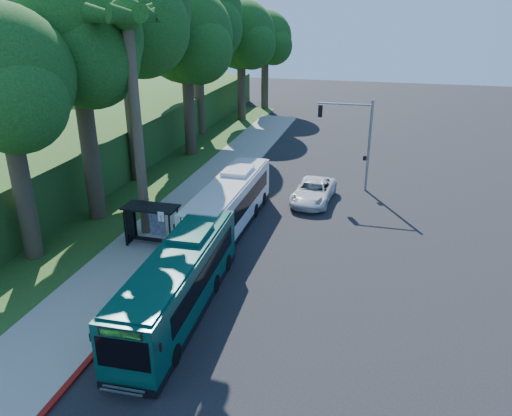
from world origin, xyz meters
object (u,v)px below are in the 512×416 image
(bus_shelter, at_px, (149,217))
(white_bus, at_px, (230,203))
(pickup, at_px, (313,191))
(teal_bus, at_px, (180,280))

(bus_shelter, height_order, white_bus, white_bus)
(white_bus, relative_size, pickup, 2.04)
(bus_shelter, xyz_separation_m, white_bus, (3.89, 3.68, -0.14))
(pickup, bearing_deg, white_bus, -124.09)
(white_bus, bearing_deg, bus_shelter, -135.93)
(bus_shelter, relative_size, pickup, 0.57)
(white_bus, xyz_separation_m, pickup, (4.57, 5.79, -0.88))
(white_bus, xyz_separation_m, teal_bus, (0.59, -9.77, -0.03))
(bus_shelter, relative_size, white_bus, 0.28)
(teal_bus, bearing_deg, pickup, 73.64)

